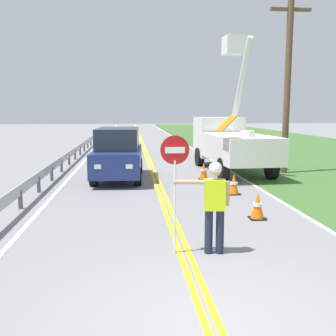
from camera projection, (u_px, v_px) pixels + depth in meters
ground_plane at (212, 324)px, 5.15m from camera, size 160.00×160.00×0.00m
grass_verge_right at (320, 153)px, 25.96m from camera, size 16.00×110.00×0.01m
centerline_yellow_left at (145, 155)px, 24.83m from camera, size 0.11×110.00×0.01m
centerline_yellow_right at (148, 155)px, 24.85m from camera, size 0.11×110.00×0.01m
edge_line_right at (202, 154)px, 25.19m from camera, size 0.12×110.00×0.01m
edge_line_left at (89, 155)px, 24.50m from camera, size 0.12×110.00×0.01m
flagger_worker at (214, 202)px, 7.57m from camera, size 1.08×0.29×1.83m
stop_sign_paddle at (175, 168)px, 7.49m from camera, size 0.56×0.04×2.33m
utility_bucket_truck at (230, 140)px, 18.19m from camera, size 2.67×6.90×6.06m
oncoming_suv_nearest at (118, 154)px, 15.89m from camera, size 2.08×4.68×2.10m
oncoming_sedan_second at (115, 143)px, 24.19m from camera, size 2.03×4.16×1.70m
utility_pole_near at (288, 82)px, 17.13m from camera, size 1.80×0.28×7.70m
traffic_cone_lead at (257, 206)px, 10.11m from camera, size 0.40×0.40×0.70m
traffic_cone_mid at (234, 185)px, 13.09m from camera, size 0.40×0.40×0.70m
traffic_cone_tail at (204, 171)px, 15.92m from camera, size 0.40×0.40×0.70m
guardrail_left_shoulder at (65, 158)px, 19.00m from camera, size 0.10×32.00×0.71m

